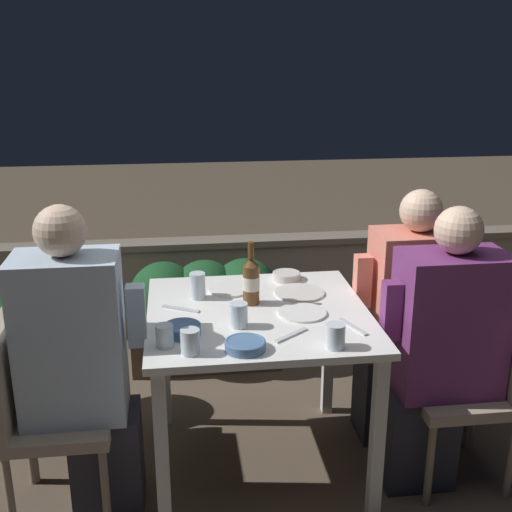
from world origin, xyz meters
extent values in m
plane|color=brown|center=(0.00, 0.00, 0.00)|extent=(16.00, 16.00, 0.00)
cube|color=gray|center=(0.00, 1.57, 0.28)|extent=(9.00, 0.14, 0.56)
cube|color=#706656|center=(0.00, 1.57, 0.58)|extent=(9.00, 0.18, 0.04)
cube|color=white|center=(0.00, 0.00, 0.74)|extent=(0.92, 0.91, 0.03)
cube|color=silver|center=(-0.41, -0.40, 0.36)|extent=(0.05, 0.05, 0.72)
cube|color=silver|center=(0.41, -0.40, 0.36)|extent=(0.05, 0.05, 0.72)
cube|color=silver|center=(-0.41, 0.40, 0.36)|extent=(0.05, 0.05, 0.72)
cube|color=silver|center=(0.41, 0.40, 0.36)|extent=(0.05, 0.05, 0.72)
cube|color=brown|center=(-0.18, 1.04, 0.14)|extent=(0.86, 0.36, 0.28)
ellipsoid|color=#194723|center=(-0.41, 1.04, 0.45)|extent=(0.39, 0.47, 0.37)
ellipsoid|color=#194723|center=(-0.18, 1.04, 0.45)|extent=(0.39, 0.47, 0.37)
ellipsoid|color=#194723|center=(0.06, 1.04, 0.45)|extent=(0.39, 0.47, 0.37)
cube|color=gray|center=(-0.81, -0.18, 0.41)|extent=(0.41, 0.41, 0.05)
cube|color=gray|center=(-0.99, -0.18, 0.64)|extent=(0.06, 0.41, 0.40)
cylinder|color=#7F705B|center=(-0.98, -0.35, 0.19)|extent=(0.03, 0.03, 0.38)
cylinder|color=#7F705B|center=(-0.63, -0.35, 0.19)|extent=(0.03, 0.03, 0.38)
cylinder|color=#7F705B|center=(-0.98, 0.00, 0.19)|extent=(0.03, 0.03, 0.38)
cylinder|color=#7F705B|center=(-0.63, 0.00, 0.19)|extent=(0.03, 0.03, 0.38)
cube|color=#282833|center=(-0.64, -0.18, 0.22)|extent=(0.27, 0.23, 0.43)
cube|color=silver|center=(-0.74, -0.18, 0.76)|extent=(0.39, 0.26, 0.65)
cube|color=silver|center=(-0.49, -0.18, 0.84)|extent=(0.07, 0.07, 0.24)
sphere|color=beige|center=(-0.74, -0.18, 1.18)|extent=(0.19, 0.19, 0.19)
cube|color=gray|center=(-0.80, 0.18, 0.41)|extent=(0.41, 0.41, 0.05)
cube|color=gray|center=(-0.98, 0.18, 0.64)|extent=(0.06, 0.41, 0.40)
cylinder|color=#7F705B|center=(-0.97, 0.01, 0.19)|extent=(0.03, 0.03, 0.38)
cylinder|color=#7F705B|center=(-0.62, 0.01, 0.19)|extent=(0.03, 0.03, 0.38)
cylinder|color=#7F705B|center=(-0.97, 0.36, 0.19)|extent=(0.03, 0.03, 0.38)
cylinder|color=#7F705B|center=(-0.62, 0.36, 0.19)|extent=(0.03, 0.03, 0.38)
cube|color=gray|center=(0.83, -0.18, 0.41)|extent=(0.41, 0.41, 0.05)
cube|color=gray|center=(1.01, -0.18, 0.64)|extent=(0.06, 0.41, 0.40)
cylinder|color=#7F705B|center=(0.66, -0.35, 0.19)|extent=(0.03, 0.03, 0.38)
cylinder|color=#7F705B|center=(1.01, -0.35, 0.19)|extent=(0.03, 0.03, 0.38)
cylinder|color=#7F705B|center=(0.66, 0.00, 0.19)|extent=(0.03, 0.03, 0.38)
cylinder|color=#7F705B|center=(1.01, 0.00, 0.19)|extent=(0.03, 0.03, 0.38)
cube|color=#282833|center=(0.66, -0.18, 0.22)|extent=(0.30, 0.23, 0.43)
cube|color=#6B2D66|center=(0.76, -0.18, 0.73)|extent=(0.42, 0.26, 0.60)
cube|color=#6B2D66|center=(0.51, -0.18, 0.80)|extent=(0.07, 0.07, 0.24)
sphere|color=beige|center=(0.76, -0.18, 1.13)|extent=(0.19, 0.19, 0.19)
cube|color=gray|center=(0.82, 0.18, 0.41)|extent=(0.41, 0.41, 0.05)
cube|color=gray|center=(1.00, 0.18, 0.64)|extent=(0.06, 0.41, 0.40)
cylinder|color=#7F705B|center=(0.64, 0.01, 0.19)|extent=(0.03, 0.03, 0.38)
cylinder|color=#7F705B|center=(0.99, 0.01, 0.19)|extent=(0.03, 0.03, 0.38)
cylinder|color=#7F705B|center=(0.64, 0.36, 0.19)|extent=(0.03, 0.03, 0.38)
cylinder|color=#7F705B|center=(0.99, 0.36, 0.19)|extent=(0.03, 0.03, 0.38)
cube|color=#282833|center=(0.65, 0.18, 0.22)|extent=(0.27, 0.23, 0.43)
cube|color=#E07A66|center=(0.75, 0.18, 0.73)|extent=(0.39, 0.26, 0.59)
cube|color=#E07A66|center=(0.50, 0.18, 0.80)|extent=(0.07, 0.07, 0.24)
sphere|color=beige|center=(0.75, 0.18, 1.12)|extent=(0.19, 0.19, 0.19)
cylinder|color=brown|center=(-0.02, 0.09, 0.84)|extent=(0.07, 0.07, 0.17)
cylinder|color=beige|center=(-0.02, 0.09, 0.85)|extent=(0.07, 0.07, 0.06)
cone|color=brown|center=(-0.02, 0.09, 0.94)|extent=(0.07, 0.07, 0.03)
cylinder|color=brown|center=(-0.02, 0.09, 0.99)|extent=(0.03, 0.03, 0.07)
cylinder|color=white|center=(-0.10, 0.25, 0.76)|extent=(0.19, 0.19, 0.01)
cylinder|color=silver|center=(0.21, 0.17, 0.76)|extent=(0.22, 0.22, 0.01)
cylinder|color=white|center=(0.18, -0.05, 0.76)|extent=(0.20, 0.20, 0.01)
cylinder|color=#4C709E|center=(-0.32, -0.19, 0.77)|extent=(0.14, 0.14, 0.04)
torus|color=#4C709E|center=(-0.32, -0.19, 0.79)|extent=(0.14, 0.14, 0.01)
cylinder|color=beige|center=(0.18, 0.36, 0.77)|extent=(0.13, 0.13, 0.04)
torus|color=beige|center=(0.18, 0.36, 0.79)|extent=(0.13, 0.13, 0.01)
cylinder|color=#4C709E|center=(-0.09, -0.35, 0.77)|extent=(0.15, 0.15, 0.03)
torus|color=#4C709E|center=(-0.09, -0.35, 0.78)|extent=(0.15, 0.15, 0.01)
cylinder|color=silver|center=(-0.10, -0.14, 0.80)|extent=(0.07, 0.07, 0.10)
cylinder|color=silver|center=(-0.29, -0.35, 0.80)|extent=(0.07, 0.07, 0.09)
cylinder|color=silver|center=(0.24, -0.37, 0.80)|extent=(0.07, 0.07, 0.09)
cylinder|color=silver|center=(-0.38, -0.29, 0.80)|extent=(0.07, 0.07, 0.09)
cylinder|color=silver|center=(-0.24, 0.18, 0.81)|extent=(0.07, 0.07, 0.12)
cube|color=silver|center=(0.35, -0.21, 0.76)|extent=(0.08, 0.17, 0.01)
cube|color=silver|center=(0.09, -0.26, 0.76)|extent=(0.15, 0.12, 0.01)
cube|color=silver|center=(-0.32, 0.06, 0.76)|extent=(0.16, 0.10, 0.01)
cylinder|color=#B2A899|center=(-1.05, 0.59, 0.12)|extent=(0.25, 0.25, 0.25)
cylinder|color=#47331E|center=(-1.05, 0.59, 0.36)|extent=(0.03, 0.03, 0.22)
ellipsoid|color=#194723|center=(-1.05, 0.59, 0.61)|extent=(0.35, 0.35, 0.32)
camera|label=1|loc=(-0.32, -2.45, 1.81)|focal=45.00mm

